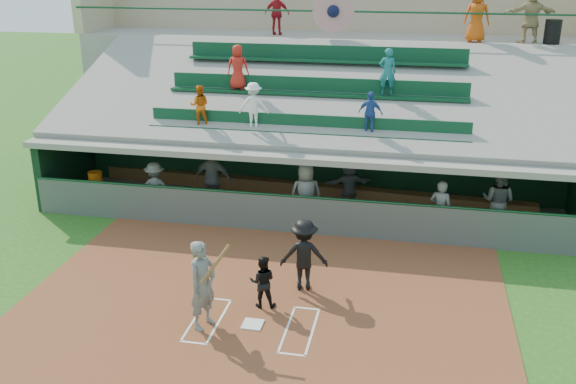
% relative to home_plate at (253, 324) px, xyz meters
% --- Properties ---
extents(ground, '(100.00, 100.00, 0.00)m').
position_rel_home_plate_xyz_m(ground, '(0.00, 0.00, -0.04)').
color(ground, '#255618').
rests_on(ground, ground).
extents(dirt_slab, '(11.00, 9.00, 0.02)m').
position_rel_home_plate_xyz_m(dirt_slab, '(0.00, 0.50, -0.03)').
color(dirt_slab, brown).
rests_on(dirt_slab, ground).
extents(home_plate, '(0.43, 0.43, 0.03)m').
position_rel_home_plate_xyz_m(home_plate, '(0.00, 0.00, 0.00)').
color(home_plate, white).
rests_on(home_plate, dirt_slab).
extents(batters_box_chalk, '(2.65, 1.85, 0.01)m').
position_rel_home_plate_xyz_m(batters_box_chalk, '(0.00, 0.00, -0.01)').
color(batters_box_chalk, white).
rests_on(batters_box_chalk, dirt_slab).
extents(dugout_floor, '(16.00, 3.50, 0.04)m').
position_rel_home_plate_xyz_m(dugout_floor, '(0.00, 6.75, -0.02)').
color(dugout_floor, gray).
rests_on(dugout_floor, ground).
extents(concourse_slab, '(20.00, 3.00, 4.60)m').
position_rel_home_plate_xyz_m(concourse_slab, '(0.00, 13.50, 2.26)').
color(concourse_slab, gray).
rests_on(concourse_slab, ground).
extents(grandstand, '(20.40, 10.40, 7.80)m').
position_rel_home_plate_xyz_m(grandstand, '(-0.01, 10.51, 2.23)').
color(grandstand, '#515752').
rests_on(grandstand, ground).
extents(batter_at_plate, '(0.98, 0.84, 1.96)m').
position_rel_home_plate_xyz_m(batter_at_plate, '(-1.00, -0.23, 0.97)').
color(batter_at_plate, '#5A5D58').
rests_on(batter_at_plate, dirt_slab).
extents(catcher, '(0.66, 0.55, 1.22)m').
position_rel_home_plate_xyz_m(catcher, '(0.03, 0.83, 0.60)').
color(catcher, black).
rests_on(catcher, dirt_slab).
extents(home_umpire, '(1.22, 0.82, 1.75)m').
position_rel_home_plate_xyz_m(home_umpire, '(0.78, 1.83, 0.86)').
color(home_umpire, black).
rests_on(home_umpire, dirt_slab).
extents(dugout_bench, '(14.35, 1.56, 0.43)m').
position_rel_home_plate_xyz_m(dugout_bench, '(-0.22, 7.98, 0.22)').
color(dugout_bench, '#916034').
rests_on(dugout_bench, dugout_floor).
extents(white_table, '(0.88, 0.76, 0.66)m').
position_rel_home_plate_xyz_m(white_table, '(-6.50, 5.91, 0.33)').
color(white_table, silver).
rests_on(white_table, dugout_floor).
extents(water_cooler, '(0.43, 0.43, 0.43)m').
position_rel_home_plate_xyz_m(water_cooler, '(-6.57, 5.86, 0.88)').
color(water_cooler, '#CE5F0C').
rests_on(water_cooler, white_table).
extents(dugout_player_a, '(1.17, 0.87, 1.62)m').
position_rel_home_plate_xyz_m(dugout_player_a, '(-4.45, 5.56, 0.81)').
color(dugout_player_a, '#5A5D58').
rests_on(dugout_player_a, dugout_floor).
extents(dugout_player_b, '(1.19, 0.54, 1.99)m').
position_rel_home_plate_xyz_m(dugout_player_b, '(-2.83, 6.20, 1.00)').
color(dugout_player_b, '#575954').
rests_on(dugout_player_b, dugout_floor).
extents(dugout_player_c, '(1.06, 0.84, 1.91)m').
position_rel_home_plate_xyz_m(dugout_player_c, '(0.18, 5.53, 0.96)').
color(dugout_player_c, '#5B5E59').
rests_on(dugout_player_c, dugout_floor).
extents(dugout_player_d, '(1.54, 0.97, 1.59)m').
position_rel_home_plate_xyz_m(dugout_player_d, '(1.25, 7.06, 0.80)').
color(dugout_player_d, '#575954').
rests_on(dugout_player_d, dugout_floor).
extents(dugout_player_e, '(0.70, 0.55, 1.69)m').
position_rel_home_plate_xyz_m(dugout_player_e, '(3.97, 5.39, 0.85)').
color(dugout_player_e, '#5B5D58').
rests_on(dugout_player_e, dugout_floor).
extents(dugout_player_f, '(1.14, 1.03, 1.90)m').
position_rel_home_plate_xyz_m(dugout_player_f, '(5.56, 6.12, 0.95)').
color(dugout_player_f, '#5A5C57').
rests_on(dugout_player_f, dugout_floor).
extents(trash_bin, '(0.55, 0.55, 0.82)m').
position_rel_home_plate_xyz_m(trash_bin, '(7.54, 12.34, 4.98)').
color(trash_bin, black).
rests_on(trash_bin, concourse_slab).
extents(concourse_staff_a, '(0.94, 0.40, 1.60)m').
position_rel_home_plate_xyz_m(concourse_staff_a, '(-2.30, 13.07, 5.37)').
color(concourse_staff_a, '#AA131D').
rests_on(concourse_staff_a, concourse_slab).
extents(concourse_staff_b, '(0.95, 0.68, 1.80)m').
position_rel_home_plate_xyz_m(concourse_staff_b, '(4.98, 12.28, 5.47)').
color(concourse_staff_b, '#C4460B').
rests_on(concourse_staff_b, concourse_slab).
extents(concourse_staff_c, '(1.88, 0.98, 1.93)m').
position_rel_home_plate_xyz_m(concourse_staff_c, '(6.79, 12.47, 5.53)').
color(concourse_staff_c, tan).
rests_on(concourse_staff_c, concourse_slab).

